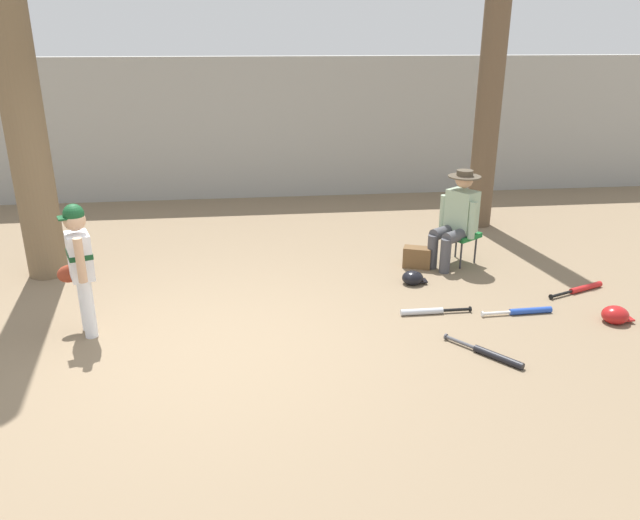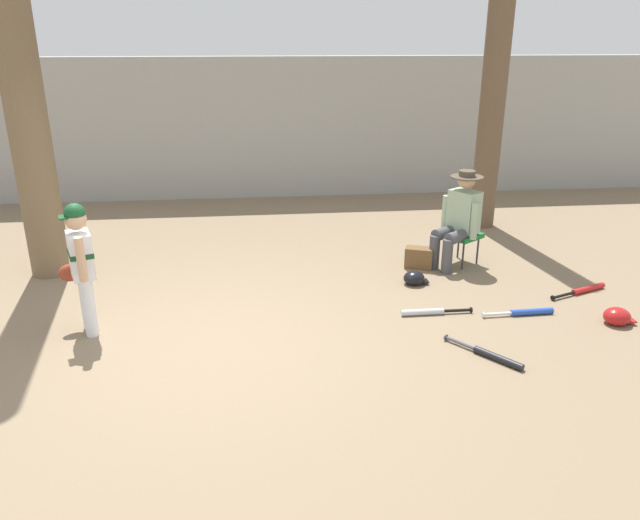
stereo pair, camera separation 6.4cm
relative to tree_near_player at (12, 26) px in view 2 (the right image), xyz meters
name	(u,v)px [view 2 (the right image)]	position (x,y,z in m)	size (l,w,h in m)	color
ground_plane	(211,348)	(2.06, -2.15, -2.83)	(60.00, 60.00, 0.00)	#7F6B51
concrete_back_wall	(227,129)	(2.06, 3.60, -1.63)	(18.00, 0.36, 2.41)	#9E9E99
tree_near_player	(12,26)	(0.00, 0.00, 0.00)	(0.72, 0.72, 6.43)	brown
tree_behind_spectator	(497,61)	(5.95, 1.35, -0.43)	(0.49, 0.49, 5.28)	brown
young_ballplayer	(80,260)	(0.85, -1.68, -2.09)	(0.45, 0.56, 1.31)	white
folding_stool	(462,236)	(5.09, -0.23, -2.47)	(0.56, 0.56, 0.41)	#196B2D
seated_spectator	(459,217)	(5.01, -0.28, -2.19)	(0.65, 0.59, 1.20)	#47474C
handbag_beside_stool	(419,258)	(4.53, -0.32, -2.70)	(0.34, 0.18, 0.26)	brown
bat_black_composite	(492,356)	(4.59, -2.63, -2.80)	(0.55, 0.67, 0.07)	black
bat_blue_youth	(526,312)	(5.29, -1.79, -2.80)	(0.77, 0.08, 0.07)	#2347AD
bat_red_barrel	(584,290)	(6.20, -1.29, -2.80)	(0.78, 0.35, 0.07)	red
bat_aluminum_silver	(428,312)	(4.27, -1.67, -2.80)	(0.76, 0.07, 0.07)	#B7BCC6
batting_helmet_red	(617,317)	(6.11, -2.08, -2.75)	(0.32, 0.25, 0.18)	#A81919
batting_helmet_black	(414,278)	(4.34, -0.84, -2.76)	(0.29, 0.23, 0.17)	black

